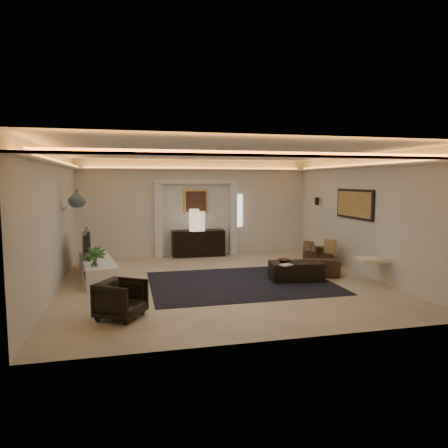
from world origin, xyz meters
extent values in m
plane|color=beige|center=(0.00, 0.00, 0.00)|extent=(7.00, 7.00, 0.00)
plane|color=white|center=(0.00, 0.00, 2.90)|extent=(7.00, 7.00, 0.00)
plane|color=beige|center=(0.00, 3.50, 1.45)|extent=(7.00, 0.00, 7.00)
plane|color=beige|center=(0.00, -3.50, 1.45)|extent=(7.00, 0.00, 7.00)
plane|color=beige|center=(-3.50, 0.00, 1.45)|extent=(0.00, 7.00, 7.00)
plane|color=beige|center=(3.50, 0.00, 1.45)|extent=(0.00, 7.00, 7.00)
cube|color=silver|center=(0.00, 0.00, 2.62)|extent=(7.00, 7.00, 0.04)
cube|color=white|center=(1.35, 3.48, 1.35)|extent=(0.25, 0.03, 1.00)
cube|color=black|center=(0.40, -0.20, 0.01)|extent=(4.00, 3.00, 0.01)
cube|color=silver|center=(-1.15, 3.40, 1.10)|extent=(0.22, 0.20, 2.20)
cube|color=silver|center=(1.15, 3.40, 1.10)|extent=(0.22, 0.20, 2.20)
cube|color=silver|center=(0.00, 3.40, 2.25)|extent=(2.52, 0.20, 0.12)
cube|color=tan|center=(0.00, 3.47, 1.65)|extent=(0.74, 0.04, 0.74)
cube|color=#4C2D1E|center=(0.00, 3.44, 1.65)|extent=(0.62, 0.02, 0.62)
cube|color=black|center=(3.47, 0.30, 1.70)|extent=(0.04, 1.64, 0.74)
cube|color=tan|center=(3.44, 0.30, 1.70)|extent=(0.02, 1.50, 0.62)
cylinder|color=black|center=(3.38, 2.20, 1.68)|extent=(0.12, 0.12, 0.22)
cube|color=silver|center=(-3.44, 1.40, 1.65)|extent=(0.10, 0.55, 0.04)
cube|color=black|center=(0.03, 3.25, 0.40)|extent=(1.59, 0.54, 0.79)
cylinder|color=beige|center=(-0.13, 3.05, 1.09)|extent=(0.34, 0.34, 0.65)
cylinder|color=beige|center=(0.07, 3.06, 1.09)|extent=(0.30, 0.30, 0.58)
cube|color=white|center=(-2.76, 1.04, 0.23)|extent=(1.07, 2.70, 0.49)
imported|color=black|center=(-3.09, 1.21, 0.79)|extent=(1.17, 0.31, 0.67)
cylinder|color=#302517|center=(-3.09, 2.08, 0.64)|extent=(0.15, 0.15, 0.34)
imported|color=#415765|center=(-3.15, 1.03, 1.88)|extent=(0.40, 0.40, 0.41)
imported|color=#2F6027|center=(-2.74, 0.10, 0.44)|extent=(0.54, 0.54, 0.88)
imported|color=black|center=(2.79, 0.75, 0.31)|extent=(2.26, 1.58, 0.62)
cube|color=beige|center=(3.15, -0.96, 0.55)|extent=(0.66, 0.57, 0.07)
cube|color=#9E804C|center=(3.15, 0.88, 0.55)|extent=(0.22, 0.38, 0.36)
cube|color=black|center=(1.70, -0.24, 0.21)|extent=(1.24, 0.78, 0.44)
imported|color=#3F261B|center=(1.43, -0.20, 0.45)|extent=(0.31, 0.31, 0.07)
cube|color=silver|center=(1.33, -0.56, 0.42)|extent=(0.30, 0.26, 0.03)
imported|color=black|center=(-2.18, -2.00, 0.32)|extent=(0.95, 0.95, 0.64)
camera|label=1|loc=(-2.03, -8.81, 2.27)|focal=32.73mm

